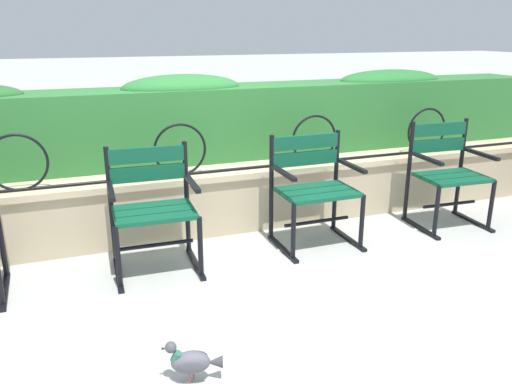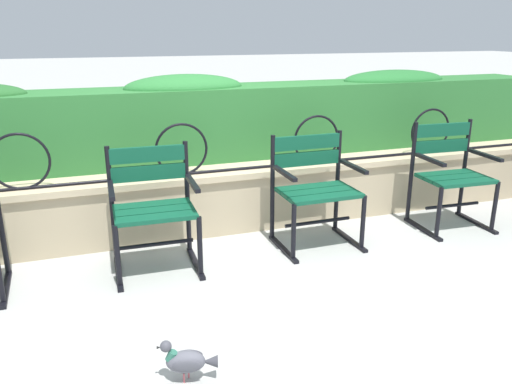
{
  "view_description": "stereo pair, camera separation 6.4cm",
  "coord_description": "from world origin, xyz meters",
  "px_view_note": "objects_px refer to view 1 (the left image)",
  "views": [
    {
      "loc": [
        -1.17,
        -3.08,
        1.63
      ],
      "look_at": [
        0.0,
        0.09,
        0.55
      ],
      "focal_mm": 35.75,
      "sensor_mm": 36.0,
      "label": 1
    },
    {
      "loc": [
        -1.11,
        -3.1,
        1.63
      ],
      "look_at": [
        0.0,
        0.09,
        0.55
      ],
      "focal_mm": 35.75,
      "sensor_mm": 36.0,
      "label": 2
    }
  ],
  "objects_px": {
    "park_chair_centre_left": "(153,206)",
    "pigeon_near_chairs": "(192,361)",
    "park_chair_centre_right": "(313,186)",
    "park_chair_rightmost": "(447,172)"
  },
  "relations": [
    {
      "from": "park_chair_centre_right",
      "to": "park_chair_rightmost",
      "type": "bearing_deg",
      "value": -1.05
    },
    {
      "from": "park_chair_centre_right",
      "to": "park_chair_rightmost",
      "type": "distance_m",
      "value": 1.26
    },
    {
      "from": "park_chair_centre_left",
      "to": "pigeon_near_chairs",
      "type": "bearing_deg",
      "value": -92.21
    },
    {
      "from": "park_chair_centre_right",
      "to": "pigeon_near_chairs",
      "type": "relative_size",
      "value": 2.99
    },
    {
      "from": "park_chair_rightmost",
      "to": "park_chair_centre_left",
      "type": "bearing_deg",
      "value": 179.96
    },
    {
      "from": "park_chair_rightmost",
      "to": "pigeon_near_chairs",
      "type": "xyz_separation_m",
      "value": [
        -2.56,
        -1.32,
        -0.36
      ]
    },
    {
      "from": "park_chair_centre_left",
      "to": "park_chair_rightmost",
      "type": "height_order",
      "value": "park_chair_rightmost"
    },
    {
      "from": "park_chair_rightmost",
      "to": "pigeon_near_chairs",
      "type": "height_order",
      "value": "park_chair_rightmost"
    },
    {
      "from": "park_chair_centre_left",
      "to": "park_chair_centre_right",
      "type": "relative_size",
      "value": 1.01
    },
    {
      "from": "park_chair_centre_left",
      "to": "park_chair_centre_right",
      "type": "xyz_separation_m",
      "value": [
        1.25,
        0.02,
        0.0
      ]
    }
  ]
}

